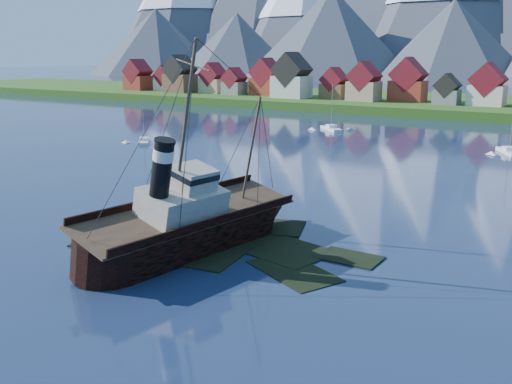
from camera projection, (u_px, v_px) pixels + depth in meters
The scene contains 9 objects.
ground at pixel (198, 245), 59.86m from camera, with size 1400.00×1400.00×0.00m, color #192747.
shoal at pixel (224, 246), 60.78m from camera, with size 31.71×21.24×1.14m.
shore_bank at pixel (501, 111), 198.98m from camera, with size 600.00×80.00×3.20m, color #274915.
seawall at pixel (476, 122), 167.88m from camera, with size 600.00×2.50×2.00m, color #3F3D38.
town at pixel (393, 84), 199.60m from camera, with size 250.96×16.69×17.30m.
tugboat_wreck at pixel (194, 220), 59.01m from camera, with size 6.64×28.62×22.68m.
sailboat_a at pixel (144, 142), 128.36m from camera, with size 6.90×7.62×10.06m.
sailboat_c at pixel (331, 129), 149.09m from camera, with size 8.69×8.23×12.34m.
sailboat_e at pixel (509, 152), 114.47m from camera, with size 6.62×9.71×11.24m.
Camera 1 is at (35.75, -44.58, 19.67)m, focal length 40.00 mm.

